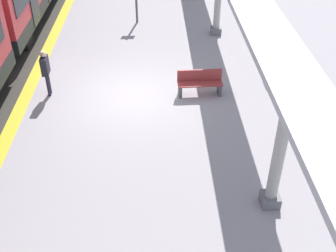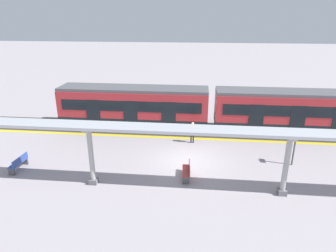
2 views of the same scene
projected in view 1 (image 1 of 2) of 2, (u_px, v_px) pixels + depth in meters
The scene contains 5 objects.
ground_plane at pixel (134, 96), 14.30m from camera, with size 176.00×176.00×0.00m, color #9F969C.
tactile_edge_strip at pixel (25, 98), 14.19m from camera, with size 0.44×39.15×0.01m, color gold.
canopy_pillar_second at pixel (280, 148), 9.21m from camera, with size 1.10×0.44×3.40m.
bench_far_end at pixel (200, 82), 14.15m from camera, with size 1.52×0.51×0.86m.
passenger_waiting_near_edge at pixel (45, 68), 13.80m from camera, with size 0.22×0.47×1.61m.
Camera 1 is at (0.74, -12.27, 7.47)m, focal length 45.13 mm.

